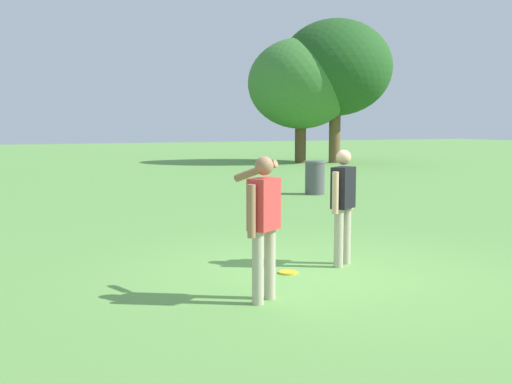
{
  "coord_description": "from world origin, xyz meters",
  "views": [
    {
      "loc": [
        -4.36,
        -6.97,
        1.99
      ],
      "look_at": [
        -0.37,
        1.22,
        1.0
      ],
      "focal_mm": 43.66,
      "sensor_mm": 36.0,
      "label": 1
    }
  ],
  "objects_px": {
    "person_thrower": "(263,217)",
    "trash_can_beside_table": "(315,177)",
    "frisbee": "(288,272)",
    "person_catcher": "(343,200)",
    "tree_slender_mid": "(336,68)",
    "tree_far_right": "(301,84)"
  },
  "relations": [
    {
      "from": "tree_far_right",
      "to": "frisbee",
      "type": "bearing_deg",
      "value": -120.37
    },
    {
      "from": "person_thrower",
      "to": "frisbee",
      "type": "bearing_deg",
      "value": 49.19
    },
    {
      "from": "trash_can_beside_table",
      "to": "tree_far_right",
      "type": "distance_m",
      "value": 15.14
    },
    {
      "from": "trash_can_beside_table",
      "to": "tree_far_right",
      "type": "height_order",
      "value": "tree_far_right"
    },
    {
      "from": "person_thrower",
      "to": "frisbee",
      "type": "relative_size",
      "value": 6.38
    },
    {
      "from": "person_thrower",
      "to": "tree_far_right",
      "type": "distance_m",
      "value": 25.85
    },
    {
      "from": "trash_can_beside_table",
      "to": "tree_slender_mid",
      "type": "height_order",
      "value": "tree_slender_mid"
    },
    {
      "from": "person_catcher",
      "to": "trash_can_beside_table",
      "type": "height_order",
      "value": "person_catcher"
    },
    {
      "from": "person_thrower",
      "to": "trash_can_beside_table",
      "type": "bearing_deg",
      "value": 55.65
    },
    {
      "from": "trash_can_beside_table",
      "to": "tree_slender_mid",
      "type": "bearing_deg",
      "value": 54.81
    },
    {
      "from": "trash_can_beside_table",
      "to": "tree_slender_mid",
      "type": "distance_m",
      "value": 15.73
    },
    {
      "from": "person_thrower",
      "to": "person_catcher",
      "type": "bearing_deg",
      "value": 31.64
    },
    {
      "from": "frisbee",
      "to": "tree_far_right",
      "type": "relative_size",
      "value": 0.04
    },
    {
      "from": "frisbee",
      "to": "tree_slender_mid",
      "type": "distance_m",
      "value": 25.19
    },
    {
      "from": "person_catcher",
      "to": "tree_slender_mid",
      "type": "xyz_separation_m",
      "value": [
        13.08,
        20.29,
        3.95
      ]
    },
    {
      "from": "frisbee",
      "to": "tree_far_right",
      "type": "distance_m",
      "value": 24.65
    },
    {
      "from": "person_catcher",
      "to": "tree_slender_mid",
      "type": "relative_size",
      "value": 0.22
    },
    {
      "from": "person_thrower",
      "to": "tree_slender_mid",
      "type": "xyz_separation_m",
      "value": [
        14.9,
        21.41,
        3.93
      ]
    },
    {
      "from": "person_catcher",
      "to": "tree_slender_mid",
      "type": "height_order",
      "value": "tree_slender_mid"
    },
    {
      "from": "person_thrower",
      "to": "tree_far_right",
      "type": "bearing_deg",
      "value": 59.07
    },
    {
      "from": "person_catcher",
      "to": "frisbee",
      "type": "relative_size",
      "value": 6.38
    },
    {
      "from": "tree_far_right",
      "to": "tree_slender_mid",
      "type": "bearing_deg",
      "value": -19.52
    }
  ]
}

